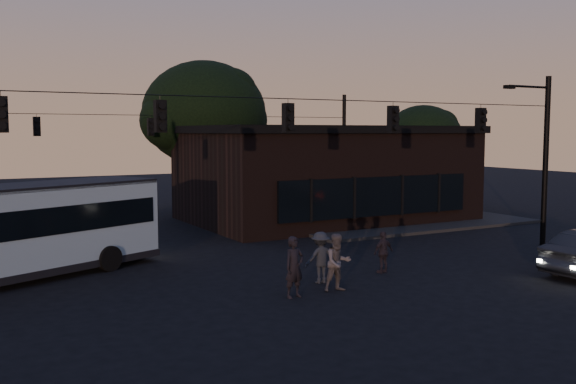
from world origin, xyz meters
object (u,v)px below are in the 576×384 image
pedestrian_a (294,267)px  pedestrian_b (338,262)px  pedestrian_d (320,257)px  pedestrian_c (383,252)px  building (325,173)px

pedestrian_a → pedestrian_b: pedestrian_a is taller
pedestrian_d → pedestrian_c: bearing=-173.6°
pedestrian_c → pedestrian_d: bearing=-3.3°
pedestrian_b → building: bearing=66.1°
pedestrian_b → pedestrian_c: bearing=33.2°
pedestrian_d → pedestrian_b: bearing=86.9°
pedestrian_a → pedestrian_c: bearing=7.8°
building → pedestrian_d: size_ratio=8.87×
pedestrian_a → pedestrian_c: size_ratio=1.24×
pedestrian_a → pedestrian_c: (4.50, 1.47, -0.19)m
building → pedestrian_a: (-10.15, -14.47, -1.76)m
pedestrian_a → pedestrian_c: 4.74m
pedestrian_a → pedestrian_d: 2.11m
pedestrian_a → pedestrian_b: (1.60, 0.01, -0.02)m
pedestrian_b → pedestrian_d: bearing=91.8°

